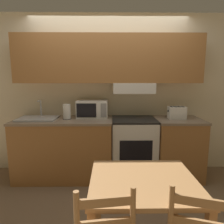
{
  "coord_description": "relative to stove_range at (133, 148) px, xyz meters",
  "views": [
    {
      "loc": [
        0.02,
        -3.29,
        1.54
      ],
      "look_at": [
        0.05,
        -0.57,
        1.08
      ],
      "focal_mm": 32.0,
      "sensor_mm": 36.0,
      "label": 1
    }
  ],
  "objects": [
    {
      "name": "toaster",
      "position": [
        0.65,
        -0.0,
        0.56
      ],
      "size": [
        0.27,
        0.17,
        0.19
      ],
      "color": "white",
      "rests_on": "lower_counter_right_stub"
    },
    {
      "name": "lower_counter_right_stub",
      "position": [
        0.69,
        -0.02,
        0.0
      ],
      "size": [
        0.69,
        0.65,
        0.93
      ],
      "color": "#A36B38",
      "rests_on": "ground_plane"
    },
    {
      "name": "paper_towel_roll",
      "position": [
        -1.02,
        -0.01,
        0.58
      ],
      "size": [
        0.13,
        0.13,
        0.23
      ],
      "color": "black",
      "rests_on": "lower_counter_main"
    },
    {
      "name": "wall_back",
      "position": [
        -0.38,
        0.23,
        1.08
      ],
      "size": [
        5.23,
        0.38,
        2.55
      ],
      "color": "beige",
      "rests_on": "ground_plane"
    },
    {
      "name": "dining_table",
      "position": [
        -0.1,
        -1.49,
        0.15
      ],
      "size": [
        0.86,
        0.75,
        0.73
      ],
      "color": "#B27F4C",
      "rests_on": "ground_plane"
    },
    {
      "name": "stove_range",
      "position": [
        0.0,
        0.0,
        0.0
      ],
      "size": [
        0.67,
        0.6,
        0.93
      ],
      "color": "white",
      "rests_on": "ground_plane"
    },
    {
      "name": "lower_counter_main",
      "position": [
        -1.08,
        -0.02,
        0.0
      ],
      "size": [
        1.48,
        0.65,
        0.93
      ],
      "color": "#A36B38",
      "rests_on": "ground_plane"
    },
    {
      "name": "sink_basin",
      "position": [
        -1.46,
        -0.02,
        0.48
      ],
      "size": [
        0.57,
        0.42,
        0.28
      ],
      "color": "#B7BABF",
      "rests_on": "lower_counter_main"
    },
    {
      "name": "ground_plane",
      "position": [
        -0.39,
        0.3,
        -0.47
      ],
      "size": [
        16.0,
        16.0,
        0.0
      ],
      "primitive_type": "plane",
      "color": "#7F664C"
    },
    {
      "name": "microwave",
      "position": [
        -0.65,
        0.11,
        0.6
      ],
      "size": [
        0.48,
        0.3,
        0.27
      ],
      "color": "white",
      "rests_on": "lower_counter_main"
    }
  ]
}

